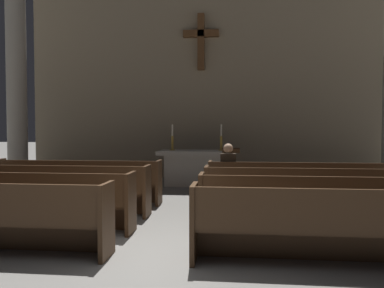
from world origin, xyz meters
TOP-DOWN VIEW (x-y plane):
  - ground_plane at (0.00, 0.00)m, footprint 80.00×80.00m
  - pew_left_row_2 at (-2.37, 1.10)m, footprint 3.70×0.50m
  - pew_left_row_3 at (-2.37, 2.24)m, footprint 3.70×0.50m
  - pew_left_row_4 at (-2.37, 3.39)m, footprint 3.70×0.50m
  - pew_right_row_1 at (2.37, -0.04)m, footprint 3.70×0.50m
  - pew_right_row_2 at (2.37, 1.10)m, footprint 3.70×0.50m
  - pew_right_row_3 at (2.37, 2.24)m, footprint 3.70×0.50m
  - pew_right_row_4 at (2.37, 3.39)m, footprint 3.70×0.50m
  - column_left_second at (-5.24, 5.96)m, footprint 0.84×0.84m
  - altar at (0.00, 6.23)m, footprint 2.20×0.90m
  - candlestick_left at (-0.70, 6.23)m, footprint 0.16×0.16m
  - candlestick_right at (0.70, 6.23)m, footprint 0.16×0.16m
  - apse_with_cross at (0.00, 7.94)m, footprint 11.37×0.46m
  - lectern at (0.98, 5.03)m, footprint 0.44×0.36m
  - lone_worshipper at (0.93, 3.43)m, footprint 0.32×0.43m

SIDE VIEW (x-z plane):
  - ground_plane at x=0.00m, z-range 0.00..0.00m
  - pew_left_row_2 at x=-2.37m, z-range 0.00..0.95m
  - pew_left_row_3 at x=-2.37m, z-range 0.00..0.95m
  - pew_left_row_4 at x=-2.37m, z-range 0.00..0.95m
  - pew_right_row_1 at x=2.37m, z-range 0.00..0.95m
  - pew_right_row_2 at x=2.37m, z-range 0.00..0.95m
  - pew_right_row_3 at x=2.37m, z-range 0.00..0.95m
  - pew_right_row_4 at x=2.37m, z-range 0.00..0.95m
  - altar at x=0.00m, z-range 0.03..1.04m
  - lectern at x=0.98m, z-range -0.03..1.13m
  - lone_worshipper at x=0.93m, z-range 0.03..1.35m
  - candlestick_left at x=-0.70m, z-range 0.88..1.62m
  - candlestick_right at x=0.70m, z-range 0.88..1.62m
  - column_left_second at x=-5.24m, z-range -0.09..7.53m
  - apse_with_cross at x=0.00m, z-range 0.00..8.01m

